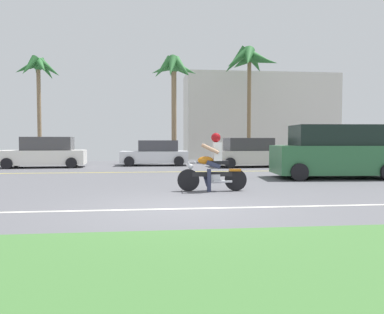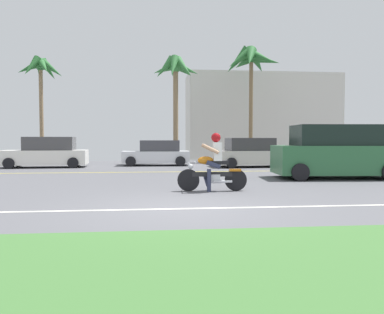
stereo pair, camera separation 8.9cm
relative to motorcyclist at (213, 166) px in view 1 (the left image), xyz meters
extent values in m
cube|color=#545459|center=(-1.13, 0.44, -0.73)|extent=(56.00, 30.00, 0.04)
cube|color=#3D6B33|center=(-1.13, -6.66, -0.68)|extent=(56.00, 3.80, 0.06)
cube|color=silver|center=(-1.13, -2.67, -0.71)|extent=(50.40, 0.12, 0.01)
cube|color=yellow|center=(-1.13, 6.42, -0.71)|extent=(50.40, 0.12, 0.01)
cylinder|color=black|center=(-0.70, 0.04, -0.39)|extent=(0.64, 0.13, 0.63)
cylinder|color=black|center=(0.67, -0.03, -0.39)|extent=(0.64, 0.13, 0.63)
cylinder|color=#B7BAC1|center=(-0.60, 0.04, -0.13)|extent=(0.29, 0.07, 0.55)
cube|color=black|center=(-0.02, 0.01, -0.22)|extent=(1.16, 0.17, 0.13)
cube|color=#B7BAC1|center=(0.04, 0.00, -0.35)|extent=(0.35, 0.23, 0.25)
ellipsoid|color=#B76614|center=(-0.21, 0.01, 0.18)|extent=(0.47, 0.25, 0.23)
cube|color=black|center=(0.19, -0.01, 0.11)|extent=(0.52, 0.26, 0.11)
cube|color=#B76614|center=(0.65, -0.03, -0.11)|extent=(0.35, 0.19, 0.06)
cylinder|color=#B7BAC1|center=(-0.51, 0.03, 0.13)|extent=(0.07, 0.66, 0.04)
sphere|color=#B7BAC1|center=(-0.64, 0.04, 0.00)|extent=(0.15, 0.15, 0.15)
cylinder|color=#B7BAC1|center=(0.27, -0.14, -0.43)|extent=(0.53, 0.10, 0.07)
cube|color=white|center=(0.13, 0.00, 0.43)|extent=(0.25, 0.35, 0.53)
sphere|color=maroon|center=(0.09, 0.00, 0.83)|extent=(0.28, 0.28, 0.28)
cylinder|color=#2D334C|center=(0.01, 0.11, 0.06)|extent=(0.43, 0.16, 0.27)
cylinder|color=#2D334C|center=(0.00, -0.10, 0.06)|extent=(0.43, 0.16, 0.27)
cylinder|color=#2D334C|center=(-0.13, -0.14, -0.39)|extent=(0.12, 0.12, 0.65)
cylinder|color=#2D334C|center=(-0.16, 0.14, -0.43)|extent=(0.22, 0.13, 0.36)
cylinder|color=tan|center=(-0.07, 0.22, 0.51)|extent=(0.48, 0.12, 0.30)
cylinder|color=tan|center=(-0.09, -0.20, 0.51)|extent=(0.48, 0.12, 0.30)
cube|color=#2D663D|center=(5.22, 3.03, 0.01)|extent=(4.68, 2.23, 1.08)
cube|color=black|center=(5.31, 3.02, 0.94)|extent=(3.39, 1.86, 0.78)
cylinder|color=black|center=(6.92, 3.84, -0.39)|extent=(0.66, 0.27, 0.64)
cylinder|color=black|center=(3.66, 4.09, -0.39)|extent=(0.66, 0.27, 0.64)
cylinder|color=black|center=(3.51, 2.21, -0.39)|extent=(0.66, 0.27, 0.64)
cube|color=white|center=(-7.48, 9.87, -0.17)|extent=(4.43, 1.83, 0.76)
cube|color=#444346|center=(-7.22, 9.89, 0.56)|extent=(2.59, 1.51, 0.71)
cylinder|color=black|center=(-5.96, 10.76, -0.43)|extent=(0.57, 0.21, 0.56)
cylinder|color=black|center=(-9.09, 10.59, -0.43)|extent=(0.57, 0.21, 0.56)
cylinder|color=black|center=(-5.88, 9.16, -0.43)|extent=(0.57, 0.21, 0.56)
cylinder|color=black|center=(-9.00, 8.99, -0.43)|extent=(0.57, 0.21, 0.56)
cube|color=silver|center=(-1.58, 10.80, -0.22)|extent=(3.84, 1.71, 0.67)
cube|color=#414147|center=(-1.35, 10.80, 0.42)|extent=(2.24, 1.44, 0.62)
cylinder|color=black|center=(-0.19, 11.57, -0.43)|extent=(0.56, 0.20, 0.56)
cylinder|color=black|center=(-2.93, 11.64, -0.43)|extent=(0.56, 0.20, 0.56)
cylinder|color=black|center=(-0.24, 9.96, -0.43)|extent=(0.56, 0.20, 0.56)
cylinder|color=black|center=(-2.97, 10.04, -0.43)|extent=(0.56, 0.20, 0.56)
cube|color=beige|center=(3.73, 9.13, -0.19)|extent=(4.27, 2.03, 0.73)
cube|color=#3B3A3D|center=(3.48, 9.12, 0.52)|extent=(2.50, 1.69, 0.68)
cylinder|color=black|center=(2.27, 8.15, -0.43)|extent=(0.57, 0.21, 0.56)
cylinder|color=black|center=(5.28, 8.29, -0.43)|extent=(0.57, 0.21, 0.56)
cylinder|color=black|center=(2.18, 9.98, -0.43)|extent=(0.57, 0.21, 0.56)
cylinder|color=black|center=(5.19, 10.12, -0.43)|extent=(0.57, 0.21, 0.56)
cube|color=white|center=(9.40, 9.35, -0.17)|extent=(4.54, 1.99, 0.78)
cube|color=#444346|center=(9.14, 9.37, 0.59)|extent=(2.66, 1.65, 0.72)
cylinder|color=black|center=(7.76, 8.55, -0.43)|extent=(0.57, 0.21, 0.56)
cylinder|color=black|center=(7.85, 10.32, -0.43)|extent=(0.57, 0.21, 0.56)
cylinder|color=black|center=(11.05, 10.16, -0.43)|extent=(0.57, 0.21, 0.56)
cylinder|color=brown|center=(4.79, 13.92, 2.79)|extent=(0.26, 0.26, 7.01)
sphere|color=#28662D|center=(4.79, 13.92, 6.30)|extent=(0.67, 0.67, 0.67)
cone|color=#28662D|center=(5.69, 13.83, 6.07)|extent=(2.17, 0.93, 1.11)
cone|color=#28662D|center=(5.37, 14.61, 6.07)|extent=(1.91, 2.07, 1.64)
cone|color=#28662D|center=(4.47, 14.76, 6.07)|extent=(1.42, 2.23, 1.09)
cone|color=#28662D|center=(3.94, 14.23, 6.07)|extent=(2.04, 1.34, 1.96)
cone|color=#28662D|center=(3.95, 13.58, 6.07)|extent=(2.18, 1.43, 1.75)
cone|color=#28662D|center=(4.50, 13.06, 6.07)|extent=(1.35, 2.18, 1.76)
cone|color=#28662D|center=(5.27, 13.15, 6.07)|extent=(1.74, 2.19, 1.42)
cylinder|color=#846B4C|center=(-0.33, 12.77, 2.32)|extent=(0.31, 0.31, 6.07)
sphere|color=#337538|center=(-0.33, 12.77, 5.36)|extent=(0.81, 0.81, 0.81)
cone|color=#337538|center=(0.36, 12.89, 5.18)|extent=(1.73, 0.85, 1.04)
cone|color=#337538|center=(0.18, 13.25, 5.18)|extent=(1.60, 1.55, 1.03)
cone|color=#337538|center=(-0.39, 13.47, 5.18)|extent=(0.70, 1.70, 0.98)
cone|color=#337538|center=(-0.99, 13.01, 5.18)|extent=(1.75, 1.10, 0.98)
cone|color=#337538|center=(-1.01, 12.59, 5.18)|extent=(1.54, 0.91, 1.55)
cone|color=#337538|center=(-0.51, 12.09, 5.18)|extent=(0.90, 1.53, 1.56)
cone|color=#337538|center=(0.14, 12.24, 5.18)|extent=(1.43, 1.51, 1.48)
cylinder|color=#846B4C|center=(-8.80, 13.93, 2.36)|extent=(0.24, 0.24, 6.14)
sphere|color=#28662D|center=(-8.80, 13.93, 5.43)|extent=(0.64, 0.64, 0.64)
cone|color=#28662D|center=(-8.14, 14.03, 5.27)|extent=(1.57, 0.76, 1.32)
cone|color=#28662D|center=(-8.46, 14.50, 5.27)|extent=(1.18, 1.51, 1.42)
cone|color=#28662D|center=(-9.02, 14.56, 5.27)|extent=(0.96, 1.48, 1.47)
cone|color=#28662D|center=(-9.46, 13.83, 5.27)|extent=(1.63, 0.76, 1.15)
cone|color=#28662D|center=(-9.18, 13.38, 5.27)|extent=(1.23, 1.44, 1.47)
cone|color=#28662D|center=(-8.44, 13.36, 5.27)|extent=(1.28, 1.59, 1.24)
cube|color=beige|center=(6.83, 18.44, 2.57)|extent=(11.79, 4.00, 6.56)
camera|label=1|loc=(-1.77, -10.56, 0.78)|focal=34.75mm
camera|label=2|loc=(-1.68, -10.57, 0.78)|focal=34.75mm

